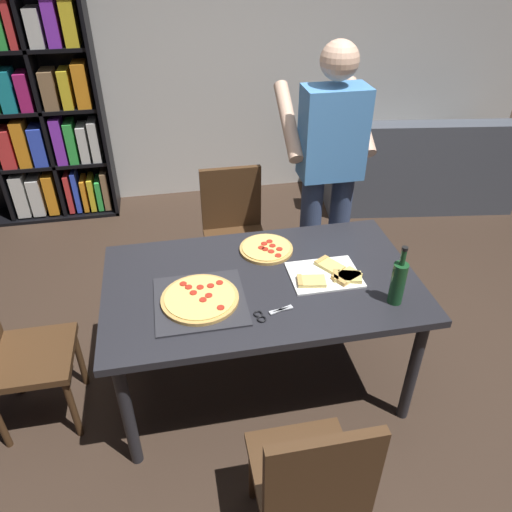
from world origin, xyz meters
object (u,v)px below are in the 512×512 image
(bookshelf, at_px, (24,111))
(wine_bottle, at_px, (398,282))
(chair_near_camera, at_px, (311,479))
(chair_far_side, at_px, (234,226))
(dining_table, at_px, (261,292))
(second_pizza_plain, at_px, (266,249))
(chair_left_end, at_px, (9,348))
(person_serving_pizza, at_px, (329,167))
(pepperoni_pizza_on_tray, at_px, (200,299))
(kitchen_scissors, at_px, (267,314))
(couch, at_px, (414,170))

(bookshelf, bearing_deg, wine_bottle, -51.39)
(chair_near_camera, xyz_separation_m, chair_far_side, (0.00, 1.92, 0.00))
(dining_table, relative_size, second_pizza_plain, 5.39)
(dining_table, bearing_deg, chair_left_end, 180.00)
(bookshelf, distance_m, person_serving_pizza, 2.67)
(pepperoni_pizza_on_tray, relative_size, kitchen_scissors, 2.20)
(bookshelf, bearing_deg, chair_far_side, -42.78)
(dining_table, xyz_separation_m, chair_near_camera, (-0.00, -0.96, -0.16))
(chair_near_camera, xyz_separation_m, person_serving_pizza, (0.58, 1.70, 0.49))
(kitchen_scissors, relative_size, second_pizza_plain, 0.67)
(chair_near_camera, xyz_separation_m, kitchen_scissors, (-0.03, 0.69, 0.24))
(chair_left_end, relative_size, bookshelf, 0.46)
(chair_far_side, distance_m, kitchen_scissors, 1.25)
(chair_near_camera, relative_size, bookshelf, 0.46)
(dining_table, bearing_deg, bookshelf, 122.78)
(person_serving_pizza, distance_m, pepperoni_pizza_on_tray, 1.26)
(chair_near_camera, relative_size, second_pizza_plain, 3.03)
(bookshelf, height_order, kitchen_scissors, bookshelf)
(bookshelf, xyz_separation_m, wine_bottle, (2.12, -2.66, -0.09))
(pepperoni_pizza_on_tray, bearing_deg, kitchen_scissors, -27.38)
(couch, bearing_deg, chair_near_camera, -122.70)
(chair_far_side, xyz_separation_m, wine_bottle, (0.60, -1.25, 0.36))
(chair_far_side, bearing_deg, pepperoni_pizza_on_tray, -106.95)
(chair_near_camera, relative_size, couch, 0.50)
(bookshelf, bearing_deg, kitchen_scissors, -60.37)
(couch, distance_m, pepperoni_pizza_on_tray, 3.09)
(bookshelf, xyz_separation_m, second_pizza_plain, (1.61, -2.11, -0.20))
(dining_table, xyz_separation_m, second_pizza_plain, (0.08, 0.26, 0.09))
(bookshelf, distance_m, wine_bottle, 3.41)
(chair_far_side, height_order, wine_bottle, wine_bottle)
(couch, relative_size, pepperoni_pizza_on_tray, 4.13)
(chair_far_side, distance_m, bookshelf, 2.13)
(dining_table, bearing_deg, wine_bottle, -25.77)
(chair_far_side, relative_size, wine_bottle, 2.85)
(dining_table, relative_size, couch, 0.89)
(chair_far_side, distance_m, person_serving_pizza, 0.79)
(dining_table, bearing_deg, kitchen_scissors, -95.62)
(kitchen_scissors, bearing_deg, couch, 49.62)
(bookshelf, relative_size, pepperoni_pizza_on_tray, 4.47)
(chair_far_side, xyz_separation_m, second_pizza_plain, (0.08, -0.69, 0.25))
(person_serving_pizza, distance_m, kitchen_scissors, 1.20)
(couch, distance_m, person_serving_pizza, 1.94)
(chair_left_end, bearing_deg, dining_table, 0.00)
(dining_table, height_order, bookshelf, bookshelf)
(chair_near_camera, bearing_deg, couch, 57.30)
(chair_left_end, relative_size, pepperoni_pizza_on_tray, 2.06)
(dining_table, distance_m, pepperoni_pizza_on_tray, 0.36)
(couch, xyz_separation_m, person_serving_pizza, (-1.31, -1.25, 0.70))
(wine_bottle, bearing_deg, chair_far_side, 115.59)
(wine_bottle, relative_size, kitchen_scissors, 1.59)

